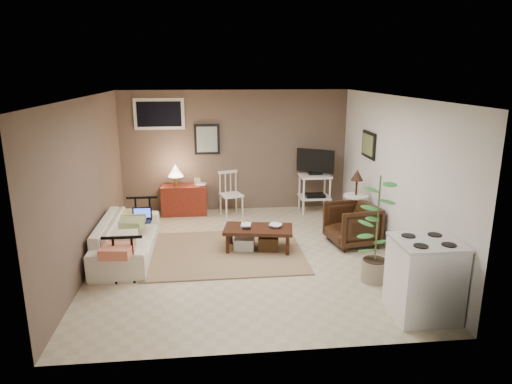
{
  "coord_description": "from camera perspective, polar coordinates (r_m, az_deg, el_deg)",
  "views": [
    {
      "loc": [
        -0.53,
        -6.5,
        2.75
      ],
      "look_at": [
        0.2,
        0.35,
        0.92
      ],
      "focal_mm": 32.0,
      "sensor_mm": 36.0,
      "label": 1
    }
  ],
  "objects": [
    {
      "name": "bowl",
      "position": [
        7.14,
        2.46,
        -3.66
      ],
      "size": [
        0.2,
        0.13,
        0.2
      ],
      "primitive_type": "imported",
      "rotation": [
        0.0,
        0.0,
        -0.42
      ],
      "color": "#37170F",
      "rests_on": "coffee_table"
    },
    {
      "name": "coffee_table",
      "position": [
        7.2,
        0.23,
        -5.65
      ],
      "size": [
        1.14,
        0.73,
        0.4
      ],
      "color": "#37170F",
      "rests_on": "floor"
    },
    {
      "name": "book_console",
      "position": [
        8.99,
        -7.44,
        1.65
      ],
      "size": [
        0.19,
        0.05,
        0.25
      ],
      "primitive_type": "imported",
      "rotation": [
        0.0,
        0.0,
        -0.15
      ],
      "color": "#37170F",
      "rests_on": "red_console"
    },
    {
      "name": "red_console",
      "position": [
        9.07,
        -9.03,
        -0.63
      ],
      "size": [
        0.88,
        0.39,
        1.01
      ],
      "color": "maroon",
      "rests_on": "floor"
    },
    {
      "name": "art_right",
      "position": [
        8.13,
        13.91,
        5.76
      ],
      "size": [
        0.03,
        0.6,
        0.45
      ],
      "primitive_type": "cube",
      "color": "black"
    },
    {
      "name": "book_table",
      "position": [
        7.23,
        -1.87,
        -3.34
      ],
      "size": [
        0.16,
        0.04,
        0.21
      ],
      "primitive_type": "imported",
      "rotation": [
        0.0,
        0.0,
        -0.16
      ],
      "color": "#37170F",
      "rests_on": "coffee_table"
    },
    {
      "name": "potted_plant",
      "position": [
        6.19,
        14.91,
        -4.06
      ],
      "size": [
        0.37,
        0.37,
        1.49
      ],
      "color": "gray",
      "rests_on": "floor"
    },
    {
      "name": "window",
      "position": [
        9.06,
        -12.01,
        9.51
      ],
      "size": [
        0.96,
        0.03,
        0.6
      ],
      "primitive_type": "cube",
      "color": "white"
    },
    {
      "name": "side_table",
      "position": [
        8.02,
        12.4,
        -0.25
      ],
      "size": [
        0.42,
        0.42,
        1.14
      ],
      "color": "white",
      "rests_on": "floor"
    },
    {
      "name": "spindle_chair",
      "position": [
        8.93,
        -3.15,
        -0.36
      ],
      "size": [
        0.49,
        0.49,
        0.86
      ],
      "color": "white",
      "rests_on": "floor"
    },
    {
      "name": "sofa",
      "position": [
        7.23,
        -15.87,
        -4.76
      ],
      "size": [
        0.58,
        1.99,
        0.78
      ],
      "primitive_type": "imported",
      "rotation": [
        0.0,
        0.0,
        1.57
      ],
      "color": "white",
      "rests_on": "floor"
    },
    {
      "name": "stove",
      "position": [
        5.62,
        20.28,
        -10.09
      ],
      "size": [
        0.71,
        0.67,
        0.93
      ],
      "color": "white",
      "rests_on": "floor"
    },
    {
      "name": "rug",
      "position": [
        7.2,
        -3.82,
        -7.51
      ],
      "size": [
        2.4,
        1.93,
        0.02
      ],
      "primitive_type": "cube",
      "rotation": [
        0.0,
        0.0,
        0.01
      ],
      "color": "#917554",
      "rests_on": "floor"
    },
    {
      "name": "tv_stand",
      "position": [
        9.13,
        7.37,
        1.61
      ],
      "size": [
        0.68,
        0.49,
        1.27
      ],
      "color": "white",
      "rests_on": "floor"
    },
    {
      "name": "floor",
      "position": [
        7.08,
        -1.29,
        -7.97
      ],
      "size": [
        5.0,
        5.0,
        0.0
      ],
      "primitive_type": "plane",
      "color": "#C1B293",
      "rests_on": "ground"
    },
    {
      "name": "sofa_pillows",
      "position": [
        6.98,
        -15.84,
        -4.7
      ],
      "size": [
        0.38,
        1.89,
        0.13
      ],
      "primitive_type": null,
      "color": "beige",
      "rests_on": "sofa"
    },
    {
      "name": "laptop",
      "position": [
        7.48,
        -14.07,
        -3.04
      ],
      "size": [
        0.31,
        0.22,
        0.21
      ],
      "color": "black",
      "rests_on": "sofa"
    },
    {
      "name": "sofa_end_rails",
      "position": [
        7.23,
        -14.95,
        -5.16
      ],
      "size": [
        0.53,
        1.99,
        0.67
      ],
      "primitive_type": null,
      "color": "black",
      "rests_on": "floor"
    },
    {
      "name": "art_back",
      "position": [
        9.07,
        -6.15,
        6.57
      ],
      "size": [
        0.5,
        0.03,
        0.6
      ],
      "primitive_type": "cube",
      "color": "black"
    },
    {
      "name": "armchair",
      "position": [
        7.57,
        11.93,
        -3.75
      ],
      "size": [
        0.79,
        0.83,
        0.75
      ],
      "primitive_type": "imported",
      "rotation": [
        0.0,
        0.0,
        -1.4
      ],
      "color": "black",
      "rests_on": "floor"
    }
  ]
}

